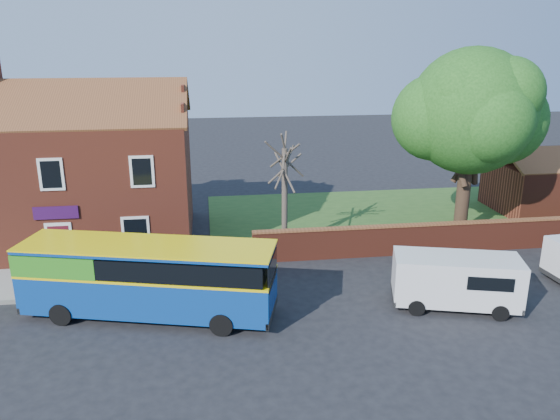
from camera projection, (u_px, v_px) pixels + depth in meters
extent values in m
plane|color=black|center=(215.00, 339.00, 19.77)|extent=(120.00, 120.00, 0.00)
cube|color=gray|center=(54.00, 283.00, 24.27)|extent=(18.00, 3.50, 0.12)
cube|color=slate|center=(43.00, 300.00, 22.61)|extent=(18.00, 0.15, 0.14)
cube|color=#426B28|center=(421.00, 215.00, 33.76)|extent=(26.00, 12.00, 0.04)
cube|color=brown|center=(74.00, 182.00, 28.76)|extent=(12.00, 8.00, 6.50)
cube|color=brown|center=(55.00, 104.00, 25.61)|extent=(12.30, 4.08, 2.16)
cube|color=brown|center=(73.00, 96.00, 29.39)|extent=(12.30, 4.08, 2.16)
cube|color=black|center=(51.00, 174.00, 24.55)|extent=(1.10, 0.06, 1.50)
cube|color=#4C0F19|center=(60.00, 247.00, 25.57)|extent=(0.95, 0.04, 2.10)
cube|color=silver|center=(60.00, 246.00, 25.57)|extent=(1.20, 0.06, 2.30)
cube|color=#320E3D|center=(56.00, 213.00, 25.05)|extent=(2.00, 0.06, 0.60)
cube|color=maroon|center=(467.00, 237.00, 27.87)|extent=(22.00, 0.30, 1.50)
cube|color=brown|center=(468.00, 222.00, 27.63)|extent=(22.00, 0.38, 0.10)
cube|color=maroon|center=(558.00, 187.00, 34.51)|extent=(8.00, 5.00, 3.00)
cube|color=brown|center=(551.00, 151.00, 35.08)|extent=(8.20, 2.56, 1.24)
cube|color=navy|center=(149.00, 289.00, 21.19)|extent=(10.01, 4.87, 1.54)
cube|color=yellow|center=(148.00, 271.00, 20.96)|extent=(10.04, 4.90, 0.10)
cube|color=black|center=(147.00, 260.00, 20.83)|extent=(9.64, 4.79, 0.77)
cube|color=#328E1F|center=(68.00, 256.00, 21.21)|extent=(3.83, 3.24, 0.82)
cube|color=navy|center=(146.00, 247.00, 20.67)|extent=(10.01, 4.87, 0.14)
cube|color=yellow|center=(146.00, 245.00, 20.65)|extent=(10.06, 4.92, 0.06)
cylinder|color=black|center=(61.00, 314.00, 20.69)|extent=(0.92, 0.50, 0.87)
cylinder|color=black|center=(89.00, 288.00, 22.84)|extent=(0.92, 0.50, 0.87)
cylinder|color=black|center=(222.00, 324.00, 19.95)|extent=(0.92, 0.50, 0.87)
cylinder|color=black|center=(234.00, 297.00, 22.10)|extent=(0.92, 0.50, 0.87)
cube|color=silver|center=(456.00, 279.00, 21.84)|extent=(5.27, 3.23, 1.87)
cube|color=black|center=(515.00, 275.00, 21.46)|extent=(0.53, 1.63, 0.74)
cube|color=black|center=(517.00, 302.00, 21.77)|extent=(0.63, 1.92, 0.24)
cylinder|color=black|center=(416.00, 308.00, 21.44)|extent=(0.69, 0.39, 0.65)
cylinder|color=black|center=(412.00, 287.00, 23.19)|extent=(0.69, 0.39, 0.65)
cylinder|color=black|center=(500.00, 313.00, 21.03)|extent=(0.69, 0.39, 0.65)
cylinder|color=black|center=(489.00, 292.00, 22.78)|extent=(0.69, 0.39, 0.65)
cylinder|color=black|center=(555.00, 269.00, 25.15)|extent=(0.60, 0.26, 0.59)
cylinder|color=black|center=(463.00, 199.00, 29.76)|extent=(0.73, 0.73, 4.20)
sphere|color=#377D27|center=(472.00, 111.00, 28.35)|extent=(6.58, 6.58, 6.58)
sphere|color=#377D27|center=(501.00, 120.00, 29.11)|extent=(4.75, 4.75, 4.75)
sphere|color=#377D27|center=(435.00, 117.00, 28.75)|extent=(4.57, 4.57, 4.57)
cylinder|color=#4C4238|center=(285.00, 199.00, 27.82)|extent=(0.30, 0.30, 5.26)
cylinder|color=#4C4238|center=(285.00, 163.00, 27.27)|extent=(0.31, 2.57, 2.07)
cylinder|color=#4C4238|center=(285.00, 167.00, 27.32)|extent=(1.34, 1.89, 1.89)
cylinder|color=#4C4238|center=(285.00, 159.00, 27.21)|extent=(2.15, 0.99, 2.10)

